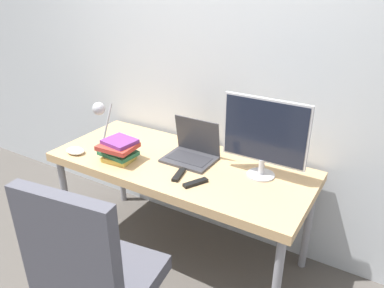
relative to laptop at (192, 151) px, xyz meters
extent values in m
plane|color=#514C47|center=(-0.04, -0.47, -0.81)|extent=(12.00, 12.00, 0.00)
cube|color=silver|center=(-0.04, 0.35, 0.49)|extent=(8.00, 0.05, 2.60)
cube|color=tan|center=(-0.04, -0.09, -0.09)|extent=(1.78, 0.75, 0.06)
cylinder|color=gray|center=(-0.87, -0.41, -0.46)|extent=(0.05, 0.05, 0.69)
cylinder|color=gray|center=(0.79, -0.41, -0.46)|extent=(0.05, 0.05, 0.69)
cylinder|color=gray|center=(-0.87, 0.22, -0.46)|extent=(0.05, 0.05, 0.69)
cylinder|color=gray|center=(0.79, 0.22, -0.46)|extent=(0.05, 0.05, 0.69)
cube|color=#38383D|center=(0.00, -0.04, -0.05)|extent=(0.34, 0.26, 0.02)
cube|color=#2D2D33|center=(0.00, -0.04, -0.04)|extent=(0.29, 0.15, 0.00)
cube|color=#38383D|center=(0.00, 0.07, 0.09)|extent=(0.34, 0.05, 0.25)
cube|color=silver|center=(0.00, 0.07, 0.09)|extent=(0.30, 0.04, 0.22)
cylinder|color=#B7B7BC|center=(0.49, 0.02, -0.05)|extent=(0.17, 0.17, 0.01)
cylinder|color=#B7B7BC|center=(0.49, 0.02, 0.01)|extent=(0.04, 0.04, 0.10)
cube|color=#B7B7BC|center=(0.49, 0.02, 0.25)|extent=(0.53, 0.02, 0.41)
cube|color=black|center=(0.49, 0.01, 0.25)|extent=(0.51, 0.00, 0.38)
cylinder|color=#4C4C51|center=(-0.67, -0.04, -0.05)|extent=(0.13, 0.13, 0.02)
cylinder|color=#99999E|center=(-0.67, -0.10, 0.10)|extent=(0.02, 0.14, 0.28)
sphere|color=#B2B2B7|center=(-0.67, -0.17, 0.24)|extent=(0.09, 0.09, 0.09)
cube|color=#4C4C56|center=(0.04, -0.94, -0.33)|extent=(0.60, 0.56, 0.09)
cube|color=#4C4C56|center=(0.07, -1.15, 0.01)|extent=(0.51, 0.14, 0.59)
cube|color=gold|center=(-0.41, -0.28, -0.04)|extent=(0.20, 0.17, 0.03)
cube|color=#286B47|center=(-0.43, -0.27, -0.01)|extent=(0.25, 0.19, 0.03)
cube|color=#286B47|center=(-0.42, -0.27, 0.02)|extent=(0.16, 0.14, 0.03)
cube|color=#B2382D|center=(-0.41, -0.28, 0.05)|extent=(0.25, 0.21, 0.03)
cube|color=#753384|center=(-0.41, -0.26, 0.08)|extent=(0.22, 0.20, 0.03)
cube|color=black|center=(0.19, -0.28, -0.05)|extent=(0.11, 0.16, 0.02)
cube|color=black|center=(0.05, -0.25, -0.05)|extent=(0.07, 0.16, 0.02)
ellipsoid|color=white|center=(-0.75, -0.36, -0.04)|extent=(0.14, 0.10, 0.04)
camera|label=1|loc=(1.18, -1.96, 1.12)|focal=35.00mm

